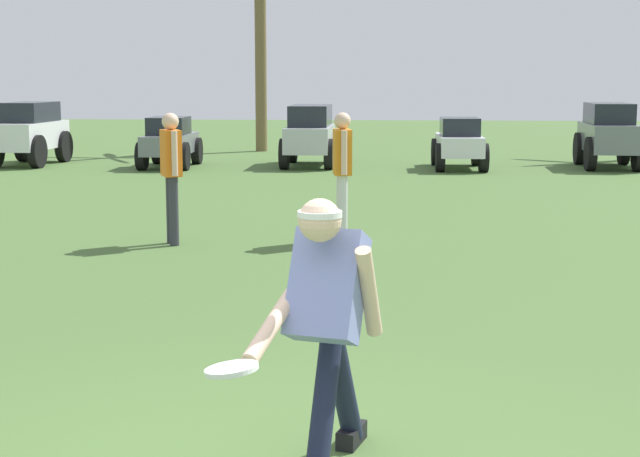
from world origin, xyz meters
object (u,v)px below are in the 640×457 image
palm_tree_far_left (260,21)px  parked_car_slot_d (459,142)px  parked_car_slot_b (170,141)px  frisbee_thrower (327,319)px  parked_car_slot_c (310,133)px  teammate_midfield (342,165)px  teammate_near_sideline (171,166)px  parked_car_slot_a (30,132)px  parked_car_slot_e (608,134)px  frisbee_in_flight (232,369)px

palm_tree_far_left → parked_car_slot_d: bearing=-43.1°
parked_car_slot_b → parked_car_slot_d: same height
parked_car_slot_b → parked_car_slot_d: (6.29, 0.10, 0.00)m
palm_tree_far_left → frisbee_thrower: bearing=-81.4°
parked_car_slot_b → parked_car_slot_c: 3.09m
teammate_midfield → palm_tree_far_left: (-2.90, 14.22, 2.46)m
teammate_near_sideline → parked_car_slot_a: size_ratio=0.65×
parked_car_slot_a → parked_car_slot_e: bearing=0.9°
frisbee_thrower → frisbee_in_flight: size_ratio=5.01×
teammate_midfield → parked_car_slot_d: bearing=78.1°
frisbee_in_flight → teammate_near_sideline: bearing=104.7°
parked_car_slot_a → frisbee_in_flight: bearing=-66.8°
frisbee_in_flight → parked_car_slot_b: (-4.18, 17.06, -0.16)m
parked_car_slot_e → palm_tree_far_left: 9.53m
frisbee_thrower → palm_tree_far_left: 21.54m
parked_car_slot_a → parked_car_slot_c: size_ratio=0.99×
parked_car_slot_e → palm_tree_far_left: palm_tree_far_left is taller
frisbee_thrower → parked_car_slot_e: 17.72m
frisbee_thrower → parked_car_slot_a: 18.53m
frisbee_thrower → teammate_midfield: (-0.28, 6.92, 0.14)m
parked_car_slot_b → palm_tree_far_left: palm_tree_far_left is taller
teammate_midfield → teammate_near_sideline: bearing=-171.6°
teammate_near_sideline → parked_car_slot_a: (-5.54, 10.17, -0.20)m
parked_car_slot_d → teammate_midfield: bearing=-101.9°
palm_tree_far_left → parked_car_slot_c: bearing=-68.0°
parked_car_slot_b → palm_tree_far_left: (1.37, 4.70, 2.83)m
teammate_near_sideline → teammate_midfield: bearing=8.4°
parked_car_slot_a → palm_tree_far_left: 6.89m
teammate_midfield → parked_car_slot_e: 11.38m
teammate_midfield → parked_car_slot_d: size_ratio=0.70×
parked_car_slot_b → parked_car_slot_c: size_ratio=0.92×
parked_car_slot_b → parked_car_slot_c: bearing=10.7°
parked_car_slot_b → parked_car_slot_c: (3.04, 0.57, 0.16)m
parked_car_slot_c → teammate_midfield: bearing=-83.0°
parked_car_slot_d → parked_car_slot_b: bearing=-179.1°
teammate_midfield → parked_car_slot_e: bearing=62.4°
teammate_midfield → palm_tree_far_left: size_ratio=0.28×
frisbee_in_flight → teammate_midfield: bearing=89.3°
parked_car_slot_a → parked_car_slot_d: bearing=-1.5°
parked_car_slot_c → frisbee_thrower: bearing=-84.9°
frisbee_in_flight → parked_car_slot_d: bearing=83.0°
frisbee_thrower → parked_car_slot_b: bearing=105.5°
teammate_near_sideline → teammate_midfield: same height
frisbee_in_flight → parked_car_slot_d: 17.29m
teammate_near_sideline → palm_tree_far_left: palm_tree_far_left is taller
teammate_near_sideline → palm_tree_far_left: 14.75m
parked_car_slot_c → palm_tree_far_left: (-1.67, 4.13, 2.68)m
parked_car_slot_e → palm_tree_far_left: size_ratio=0.43×
teammate_near_sideline → parked_car_slot_d: bearing=67.9°
frisbee_in_flight → frisbee_thrower: bearing=58.8°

